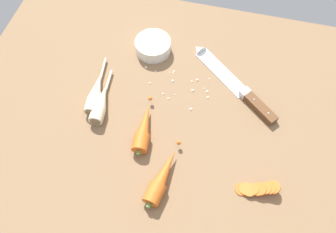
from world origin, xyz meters
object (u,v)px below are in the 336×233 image
object	(u,v)px
whole_carrot	(144,129)
whole_carrot_second	(162,178)
carrot_slice_stack	(257,189)
parsnip_front	(101,104)
parsnip_mid_left	(96,93)
prep_bowl	(153,46)
chefs_knife	(231,81)

from	to	relation	value
whole_carrot	whole_carrot_second	distance (cm)	14.67
whole_carrot_second	carrot_slice_stack	xyz separation A→B (cm)	(23.57, 3.17, -0.77)
whole_carrot	parsnip_front	size ratio (longest dim) A/B	0.98
whole_carrot_second	parsnip_mid_left	bearing A→B (deg)	140.80
whole_carrot	prep_bowl	xyz separation A→B (cm)	(-5.14, 28.76, 0.05)
prep_bowl	parsnip_mid_left	bearing A→B (deg)	-118.46
whole_carrot	carrot_slice_stack	distance (cm)	32.98
parsnip_mid_left	prep_bowl	xyz separation A→B (cm)	(11.33, 20.90, 0.17)
parsnip_mid_left	chefs_knife	bearing A→B (deg)	21.67
chefs_knife	whole_carrot	bearing A→B (deg)	-132.20
parsnip_front	prep_bowl	bearing A→B (deg)	69.75
parsnip_front	parsnip_mid_left	size ratio (longest dim) A/B	0.92
whole_carrot_second	prep_bowl	distance (cm)	43.06
parsnip_mid_left	prep_bowl	distance (cm)	23.77
whole_carrot_second	prep_bowl	xyz separation A→B (cm)	(-13.28, 40.97, 0.05)
whole_carrot	whole_carrot_second	xyz separation A→B (cm)	(8.14, -12.20, 0.00)
prep_bowl	carrot_slice_stack	bearing A→B (deg)	-45.73
chefs_knife	whole_carrot	distance (cm)	30.44
chefs_knife	prep_bowl	xyz separation A→B (cm)	(-25.57, 6.24, 1.50)
chefs_knife	parsnip_mid_left	distance (cm)	39.72
whole_carrot_second	parsnip_front	bearing A→B (deg)	142.23
whole_carrot_second	parsnip_mid_left	world-z (taller)	whole_carrot_second
whole_carrot_second	whole_carrot	bearing A→B (deg)	123.70
whole_carrot	parsnip_mid_left	size ratio (longest dim) A/B	0.90
parsnip_front	prep_bowl	distance (cm)	25.43
chefs_knife	whole_carrot_second	distance (cm)	36.86
carrot_slice_stack	prep_bowl	world-z (taller)	prep_bowl
parsnip_front	prep_bowl	world-z (taller)	same
whole_carrot	parsnip_front	bearing A→B (deg)	160.62
carrot_slice_stack	prep_bowl	size ratio (longest dim) A/B	0.97
chefs_knife	parsnip_front	size ratio (longest dim) A/B	1.55
chefs_knife	parsnip_mid_left	size ratio (longest dim) A/B	1.43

